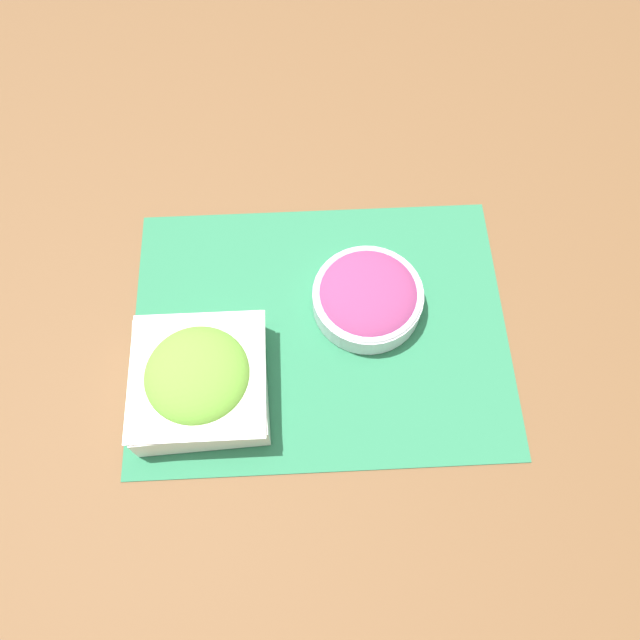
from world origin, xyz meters
name	(u,v)px	position (x,y,z in m)	size (l,w,h in m)	color
ground_plane	(320,329)	(0.00, 0.00, 0.00)	(3.00, 3.00, 0.00)	brown
placemat	(320,329)	(0.00, 0.00, 0.00)	(0.58, 0.45, 0.00)	#2D7A51
onion_bowl	(368,296)	(-0.08, -0.04, 0.03)	(0.17, 0.17, 0.06)	silver
lettuce_bowl	(199,379)	(0.18, 0.09, 0.05)	(0.20, 0.20, 0.09)	white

